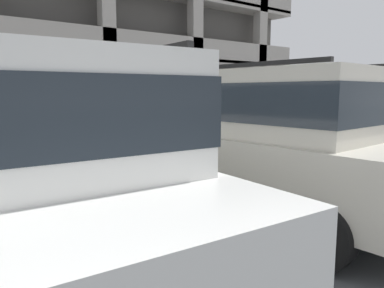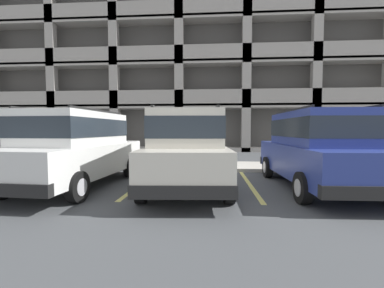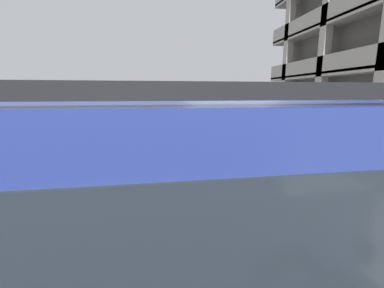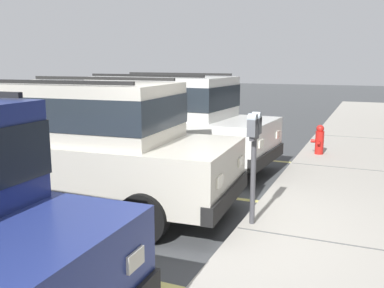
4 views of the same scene
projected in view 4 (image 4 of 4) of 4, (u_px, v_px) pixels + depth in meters
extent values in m
cube|color=#444749|center=(222.00, 237.00, 5.77)|extent=(80.00, 80.00, 0.10)
cube|color=#ADA89E|center=(322.00, 246.00, 5.25)|extent=(40.00, 2.20, 0.12)
cube|color=#606060|center=(353.00, 137.00, 12.47)|extent=(0.03, 2.16, 0.00)
cube|color=#606060|center=(344.00, 168.00, 8.86)|extent=(0.03, 2.16, 0.00)
cube|color=#606060|center=(322.00, 241.00, 5.24)|extent=(0.03, 2.16, 0.00)
cube|color=#DBD16B|center=(228.00, 157.00, 10.42)|extent=(0.12, 4.80, 0.01)
cube|color=#DBD16B|center=(176.00, 191.00, 7.67)|extent=(0.12, 4.80, 0.01)
cube|color=#DBD16B|center=(64.00, 263.00, 4.92)|extent=(0.12, 4.80, 0.01)
cube|color=beige|center=(84.00, 163.00, 6.67)|extent=(2.11, 4.80, 0.80)
cube|color=beige|center=(79.00, 110.00, 6.53)|extent=(1.79, 3.00, 0.84)
cube|color=#232B33|center=(79.00, 109.00, 6.53)|extent=(1.81, 3.03, 0.46)
cube|color=black|center=(227.00, 195.00, 5.96)|extent=(1.88, 0.27, 0.24)
cube|color=silver|center=(220.00, 181.00, 5.35)|extent=(0.24, 0.04, 0.14)
cube|color=silver|center=(240.00, 162.00, 6.41)|extent=(0.24, 0.04, 0.14)
cylinder|color=black|center=(144.00, 218.00, 5.43)|extent=(0.24, 0.67, 0.66)
cylinder|color=#B2B2B7|center=(144.00, 218.00, 5.43)|extent=(0.24, 0.38, 0.36)
cylinder|color=black|center=(191.00, 181.00, 7.10)|extent=(0.24, 0.67, 0.66)
cylinder|color=#B2B2B7|center=(191.00, 181.00, 7.10)|extent=(0.24, 0.38, 0.36)
cylinder|color=black|center=(46.00, 167.00, 8.06)|extent=(0.24, 0.67, 0.66)
cylinder|color=#B2B2B7|center=(46.00, 167.00, 8.06)|extent=(0.24, 0.38, 0.36)
cube|color=black|center=(48.00, 82.00, 5.81)|extent=(0.20, 2.62, 0.05)
cube|color=black|center=(101.00, 78.00, 7.08)|extent=(0.20, 2.62, 0.05)
cube|color=silver|center=(165.00, 134.00, 9.37)|extent=(2.13, 4.81, 0.80)
cube|color=silver|center=(163.00, 96.00, 9.23)|extent=(1.80, 3.01, 0.84)
cube|color=#232B33|center=(163.00, 95.00, 9.23)|extent=(1.83, 3.04, 0.46)
cube|color=black|center=(267.00, 156.00, 8.40)|extent=(1.88, 0.28, 0.24)
cube|color=black|center=(83.00, 138.00, 10.43)|extent=(1.88, 0.28, 0.24)
cube|color=silver|center=(261.00, 144.00, 7.81)|extent=(0.24, 0.05, 0.14)
cube|color=silver|center=(278.00, 134.00, 8.82)|extent=(0.24, 0.05, 0.14)
cylinder|color=black|center=(209.00, 168.00, 8.01)|extent=(0.24, 0.67, 0.66)
cylinder|color=#B2B2B7|center=(209.00, 168.00, 8.01)|extent=(0.24, 0.38, 0.36)
cylinder|color=black|center=(242.00, 150.00, 9.59)|extent=(0.24, 0.67, 0.66)
cylinder|color=#B2B2B7|center=(242.00, 150.00, 9.59)|extent=(0.24, 0.38, 0.36)
cylinder|color=black|center=(87.00, 153.00, 9.29)|extent=(0.24, 0.67, 0.66)
cylinder|color=#B2B2B7|center=(87.00, 153.00, 9.29)|extent=(0.24, 0.38, 0.36)
cylinder|color=black|center=(134.00, 140.00, 10.87)|extent=(0.24, 0.67, 0.66)
cylinder|color=#B2B2B7|center=(134.00, 140.00, 10.87)|extent=(0.24, 0.38, 0.36)
cube|color=black|center=(145.00, 76.00, 8.54)|extent=(0.22, 2.62, 0.05)
cube|color=black|center=(178.00, 74.00, 9.75)|extent=(0.22, 2.62, 0.05)
cube|color=silver|center=(135.00, 260.00, 3.23)|extent=(0.24, 0.04, 0.14)
cylinder|color=black|center=(68.00, 277.00, 3.94)|extent=(0.22, 0.66, 0.66)
cylinder|color=#B2B2B7|center=(68.00, 277.00, 3.94)|extent=(0.23, 0.37, 0.36)
cylinder|color=#47474C|center=(253.00, 182.00, 5.71)|extent=(0.07, 0.07, 1.16)
cube|color=#47474C|center=(254.00, 137.00, 5.59)|extent=(0.28, 0.06, 0.06)
cube|color=#515459|center=(256.00, 126.00, 5.66)|extent=(0.15, 0.11, 0.22)
cylinder|color=#8C99A3|center=(257.00, 117.00, 5.64)|extent=(0.15, 0.11, 0.15)
cube|color=#B7B293|center=(252.00, 128.00, 5.69)|extent=(0.08, 0.01, 0.08)
cube|color=#515459|center=(252.00, 128.00, 5.48)|extent=(0.15, 0.11, 0.22)
cylinder|color=#8C99A3|center=(253.00, 119.00, 5.45)|extent=(0.15, 0.11, 0.15)
cube|color=#B7B293|center=(248.00, 131.00, 5.51)|extent=(0.08, 0.01, 0.08)
cylinder|color=red|center=(319.00, 143.00, 10.14)|extent=(0.20, 0.20, 0.55)
sphere|color=red|center=(320.00, 129.00, 10.08)|extent=(0.18, 0.18, 0.18)
cylinder|color=red|center=(313.00, 141.00, 10.20)|extent=(0.08, 0.10, 0.08)
cylinder|color=red|center=(319.00, 143.00, 10.00)|extent=(0.10, 0.07, 0.07)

